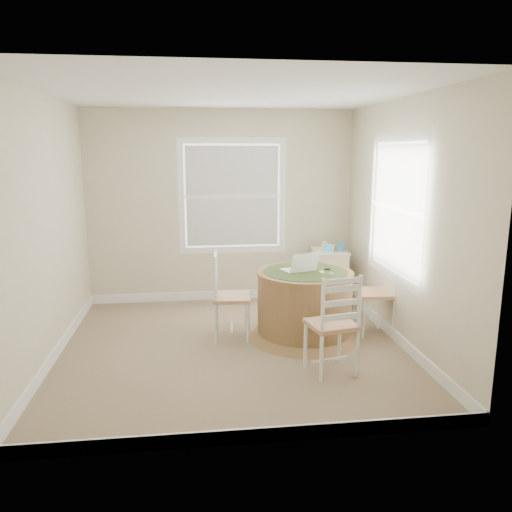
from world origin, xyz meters
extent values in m
cube|color=#897957|center=(0.00, 0.00, -0.01)|extent=(3.60, 3.60, 0.02)
cube|color=white|center=(0.00, 0.00, 2.61)|extent=(3.60, 3.60, 0.02)
cube|color=beige|center=(0.00, 1.81, 1.30)|extent=(3.60, 0.02, 2.60)
cube|color=beige|center=(0.00, -1.81, 1.30)|extent=(3.60, 0.02, 2.60)
cube|color=beige|center=(-1.81, 0.00, 1.30)|extent=(0.02, 3.60, 2.60)
cube|color=beige|center=(1.81, 0.00, 1.30)|extent=(0.02, 3.60, 2.60)
cube|color=white|center=(0.00, 1.79, 0.06)|extent=(3.60, 0.02, 0.12)
cube|color=white|center=(0.00, -1.79, 0.06)|extent=(3.60, 0.02, 0.12)
cube|color=white|center=(-1.79, 0.00, 0.06)|extent=(0.02, 3.60, 0.12)
cube|color=white|center=(1.79, 0.00, 0.06)|extent=(0.02, 3.60, 0.12)
cylinder|color=brown|center=(0.82, 0.21, 0.41)|extent=(1.04, 1.04, 0.68)
cone|color=brown|center=(0.82, 0.21, 0.04)|extent=(1.24, 1.24, 0.08)
cylinder|color=brown|center=(0.82, 0.21, 0.74)|extent=(1.06, 1.06, 0.03)
cylinder|color=#404F22|center=(0.82, 0.21, 0.76)|extent=(0.92, 0.92, 0.01)
cone|color=#404F22|center=(0.82, 0.21, 0.70)|extent=(1.02, 1.02, 0.10)
cube|color=white|center=(0.75, 0.28, 0.76)|extent=(0.39, 0.33, 0.02)
cube|color=silver|center=(0.75, 0.28, 0.77)|extent=(0.30, 0.21, 0.00)
cube|color=black|center=(0.80, 0.15, 0.88)|extent=(0.33, 0.17, 0.21)
ellipsoid|color=white|center=(0.98, 0.12, 0.77)|extent=(0.07, 0.10, 0.03)
cube|color=#B7BABF|center=(1.07, 0.06, 0.76)|extent=(0.06, 0.09, 0.02)
cube|color=black|center=(1.08, 0.24, 0.76)|extent=(0.07, 0.06, 0.02)
cube|color=beige|center=(1.42, 1.38, 0.37)|extent=(0.41, 0.55, 0.73)
cube|color=beige|center=(1.42, 1.38, 0.74)|extent=(0.44, 0.58, 0.02)
cube|color=beige|center=(1.22, 1.39, 0.15)|extent=(0.03, 0.46, 0.16)
cube|color=beige|center=(1.22, 1.39, 0.37)|extent=(0.03, 0.46, 0.16)
cube|color=beige|center=(1.22, 1.39, 0.59)|extent=(0.03, 0.46, 0.16)
cube|color=#59AECC|center=(1.36, 1.27, 0.80)|extent=(0.12, 0.12, 0.10)
cube|color=#E2C150|center=(1.48, 1.43, 0.78)|extent=(0.15, 0.11, 0.06)
cube|color=teal|center=(1.53, 1.29, 0.81)|extent=(0.08, 0.08, 0.12)
cylinder|color=beige|center=(1.38, 1.50, 0.80)|extent=(0.07, 0.07, 0.09)
camera|label=1|loc=(-0.38, -4.99, 2.05)|focal=35.00mm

